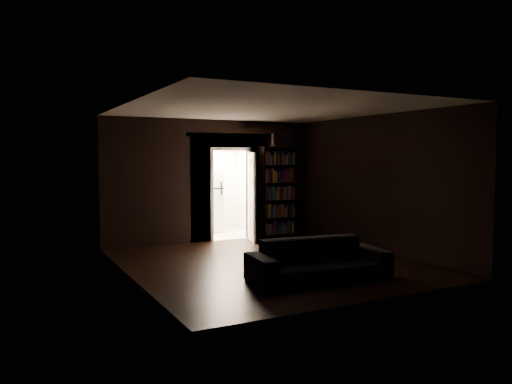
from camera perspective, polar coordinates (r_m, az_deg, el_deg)
ground at (r=9.23m, az=1.46°, el=-8.13°), size 5.50×5.50×0.00m
room_walls at (r=9.97m, az=-1.56°, el=2.52°), size 5.02×5.61×2.84m
kitchen_alcove at (r=12.75m, az=-5.01°, el=0.70°), size 2.20×1.80×2.60m
sofa at (r=7.96m, az=7.19°, el=-6.99°), size 2.31×1.19×0.85m
bookshelf at (r=12.09m, az=2.48°, el=0.01°), size 0.95×0.57×2.20m
refrigerator at (r=12.97m, az=-5.77°, el=-0.95°), size 0.83×0.78×1.65m
door at (r=11.51m, az=-0.48°, el=-0.56°), size 0.31×0.82×2.05m
figurine at (r=12.00m, az=1.95°, el=6.03°), size 0.12×0.12×0.33m
bottles at (r=12.94m, az=-5.71°, el=3.32°), size 0.69×0.25×0.28m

